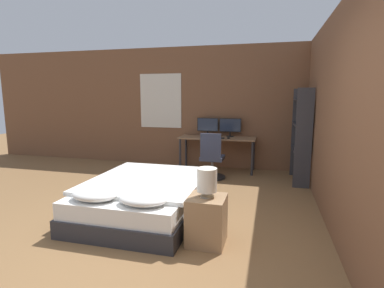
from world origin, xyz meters
TOP-DOWN VIEW (x-y plane):
  - ground_plane at (0.00, 0.00)m, footprint 20.00×20.00m
  - wall_back at (-0.02, 4.25)m, footprint 12.00×0.08m
  - wall_side_right at (1.81, 1.50)m, footprint 0.06×12.00m
  - bed at (-0.58, 1.23)m, footprint 1.50×1.98m
  - nightstand at (0.42, 0.64)m, footprint 0.41×0.42m
  - bedside_lamp at (0.42, 0.64)m, footprint 0.21×0.21m
  - desk at (-0.04, 3.90)m, footprint 1.63×0.57m
  - monitor_left at (-0.29, 4.08)m, footprint 0.47×0.16m
  - monitor_right at (0.21, 4.08)m, footprint 0.47×0.16m
  - keyboard at (-0.04, 3.72)m, footprint 0.35×0.13m
  - computer_mouse at (0.23, 3.72)m, footprint 0.07×0.05m
  - office_chair at (-0.02, 3.22)m, footprint 0.52×0.52m
  - bookshelf at (1.62, 3.35)m, footprint 0.29×0.90m

SIDE VIEW (x-z plane):
  - ground_plane at x=0.00m, z-range 0.00..0.00m
  - bed at x=-0.58m, z-range -0.04..0.52m
  - nightstand at x=0.42m, z-range 0.00..0.53m
  - office_chair at x=-0.02m, z-range -0.10..0.81m
  - desk at x=-0.04m, z-range 0.28..1.01m
  - bedside_lamp at x=0.42m, z-range 0.56..0.88m
  - keyboard at x=-0.04m, z-range 0.73..0.75m
  - computer_mouse at x=0.23m, z-range 0.73..0.77m
  - bookshelf at x=1.62m, z-range 0.09..1.84m
  - monitor_left at x=-0.29m, z-range 0.76..1.16m
  - monitor_right at x=0.21m, z-range 0.76..1.16m
  - wall_side_right at x=1.81m, z-range 0.00..2.70m
  - wall_back at x=-0.02m, z-range 0.00..2.70m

